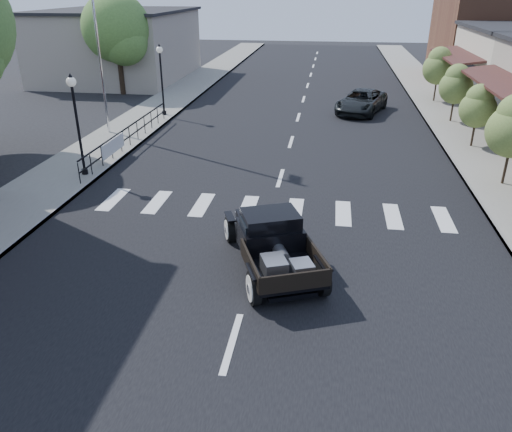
# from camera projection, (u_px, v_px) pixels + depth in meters

# --- Properties ---
(ground) EXTENTS (120.00, 120.00, 0.00)m
(ground) POSITION_uv_depth(u_px,v_px,m) (253.00, 270.00, 13.23)
(ground) COLOR black
(ground) RESTS_ON ground
(road) EXTENTS (14.00, 80.00, 0.02)m
(road) POSITION_uv_depth(u_px,v_px,m) (296.00, 126.00, 26.68)
(road) COLOR black
(road) RESTS_ON ground
(road_markings) EXTENTS (12.00, 60.00, 0.06)m
(road_markings) POSITION_uv_depth(u_px,v_px,m) (287.00, 155.00, 22.20)
(road_markings) COLOR silver
(road_markings) RESTS_ON ground
(sidewalk_left) EXTENTS (3.00, 80.00, 0.15)m
(sidewalk_left) POSITION_uv_depth(u_px,v_px,m) (143.00, 119.00, 27.78)
(sidewalk_left) COLOR gray
(sidewalk_left) RESTS_ON ground
(sidewalk_right) EXTENTS (3.00, 80.00, 0.15)m
(sidewalk_right) POSITION_uv_depth(u_px,v_px,m) (461.00, 131.00, 25.53)
(sidewalk_right) COLOR gray
(sidewalk_right) RESTS_ON ground
(low_building_left) EXTENTS (10.00, 12.00, 5.00)m
(low_building_left) POSITION_uv_depth(u_px,v_px,m) (119.00, 46.00, 39.29)
(low_building_left) COLOR #A19587
(low_building_left) RESTS_ON ground
(railing) EXTENTS (0.08, 10.00, 1.00)m
(railing) POSITION_uv_depth(u_px,v_px,m) (129.00, 134.00, 22.90)
(railing) COLOR black
(railing) RESTS_ON sidewalk_left
(banner) EXTENTS (0.04, 2.20, 0.60)m
(banner) POSITION_uv_depth(u_px,v_px,m) (114.00, 152.00, 21.17)
(banner) COLOR silver
(banner) RESTS_ON sidewalk_left
(lamp_post_b) EXTENTS (0.36, 0.36, 3.84)m
(lamp_post_b) POSITION_uv_depth(u_px,v_px,m) (78.00, 126.00, 18.75)
(lamp_post_b) COLOR black
(lamp_post_b) RESTS_ON sidewalk_left
(lamp_post_c) EXTENTS (0.36, 0.36, 3.84)m
(lamp_post_c) POSITION_uv_depth(u_px,v_px,m) (162.00, 80.00, 27.72)
(lamp_post_c) COLOR black
(lamp_post_c) RESTS_ON sidewalk_left
(flagpole) EXTENTS (0.12, 0.12, 12.07)m
(flagpole) POSITION_uv_depth(u_px,v_px,m) (93.00, 2.00, 22.61)
(flagpole) COLOR silver
(flagpole) RESTS_ON sidewalk_left
(big_tree_far) EXTENTS (4.48, 4.48, 6.58)m
(big_tree_far) POSITION_uv_depth(u_px,v_px,m) (118.00, 44.00, 33.24)
(big_tree_far) COLOR #4A7130
(big_tree_far) RESTS_ON ground
(small_tree_b) EXTENTS (1.92, 1.92, 3.20)m
(small_tree_b) POSITION_uv_depth(u_px,v_px,m) (511.00, 142.00, 17.96)
(small_tree_b) COLOR #5A7133
(small_tree_b) RESTS_ON sidewalk_right
(small_tree_c) EXTENTS (1.62, 1.62, 2.69)m
(small_tree_c) POSITION_uv_depth(u_px,v_px,m) (476.00, 117.00, 22.42)
(small_tree_c) COLOR #5A7133
(small_tree_c) RESTS_ON sidewalk_right
(small_tree_d) EXTENTS (1.74, 1.74, 2.90)m
(small_tree_d) POSITION_uv_depth(u_px,v_px,m) (455.00, 94.00, 26.58)
(small_tree_d) COLOR #5A7133
(small_tree_d) RESTS_ON sidewalk_right
(small_tree_e) EXTENTS (1.91, 1.91, 3.19)m
(small_tree_e) POSITION_uv_depth(u_px,v_px,m) (437.00, 75.00, 31.23)
(small_tree_e) COLOR #5A7133
(small_tree_e) RESTS_ON sidewalk_right
(hotrod_pickup) EXTENTS (3.57, 4.89, 1.54)m
(hotrod_pickup) POSITION_uv_depth(u_px,v_px,m) (272.00, 241.00, 13.08)
(hotrod_pickup) COLOR black
(hotrod_pickup) RESTS_ON ground
(second_car) EXTENTS (3.52, 5.15, 1.31)m
(second_car) POSITION_uv_depth(u_px,v_px,m) (361.00, 102.00, 29.27)
(second_car) COLOR black
(second_car) RESTS_ON ground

